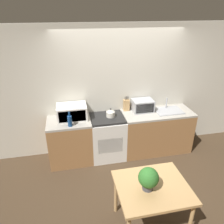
% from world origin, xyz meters
% --- Properties ---
extents(ground_plane, '(16.00, 16.00, 0.00)m').
position_xyz_m(ground_plane, '(0.00, 0.00, 0.00)').
color(ground_plane, '#3D2D1E').
extents(wall_back, '(10.00, 0.06, 2.60)m').
position_xyz_m(wall_back, '(0.00, 0.98, 1.30)').
color(wall_back, beige).
rests_on(wall_back, ground_plane).
extents(counter_left_run, '(0.82, 0.62, 0.90)m').
position_xyz_m(counter_left_run, '(-1.05, 0.64, 0.45)').
color(counter_left_run, olive).
rests_on(counter_left_run, ground_plane).
extents(counter_right_run, '(1.44, 0.62, 0.90)m').
position_xyz_m(counter_right_run, '(0.75, 0.64, 0.45)').
color(counter_right_run, olive).
rests_on(counter_right_run, ground_plane).
extents(stove_range, '(0.67, 0.62, 0.90)m').
position_xyz_m(stove_range, '(-0.31, 0.63, 0.45)').
color(stove_range, silver).
rests_on(stove_range, ground_plane).
extents(kettle, '(0.17, 0.17, 0.17)m').
position_xyz_m(kettle, '(-0.24, 0.65, 0.97)').
color(kettle, beige).
rests_on(kettle, stove_range).
extents(microwave, '(0.56, 0.40, 0.27)m').
position_xyz_m(microwave, '(-0.98, 0.72, 1.04)').
color(microwave, silver).
rests_on(microwave, counter_left_run).
extents(bottle, '(0.08, 0.08, 0.28)m').
position_xyz_m(bottle, '(-1.03, 0.43, 1.01)').
color(bottle, navy).
rests_on(bottle, counter_left_run).
extents(knife_block, '(0.12, 0.09, 0.31)m').
position_xyz_m(knife_block, '(0.13, 0.86, 1.02)').
color(knife_block, tan).
rests_on(knife_block, counter_right_run).
extents(toaster_oven, '(0.42, 0.31, 0.24)m').
position_xyz_m(toaster_oven, '(0.45, 0.77, 1.02)').
color(toaster_oven, '#999BA0').
rests_on(toaster_oven, counter_right_run).
extents(sink_basin, '(0.54, 0.39, 0.24)m').
position_xyz_m(sink_basin, '(0.98, 0.64, 0.91)').
color(sink_basin, '#999BA0').
rests_on(sink_basin, counter_right_run).
extents(dining_table, '(0.94, 0.80, 0.75)m').
position_xyz_m(dining_table, '(-0.05, -1.12, 0.66)').
color(dining_table, tan).
rests_on(dining_table, ground_plane).
extents(potted_plant, '(0.26, 0.26, 0.31)m').
position_xyz_m(potted_plant, '(-0.13, -1.15, 0.92)').
color(potted_plant, '#424247').
rests_on(potted_plant, dining_table).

